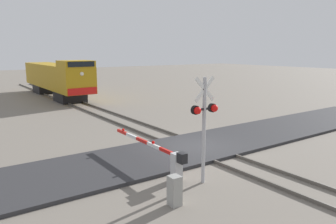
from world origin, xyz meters
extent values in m
plane|color=slate|center=(0.00, 0.00, 0.00)|extent=(160.00, 160.00, 0.00)
cube|color=#59544C|center=(-0.72, 0.00, 0.07)|extent=(0.08, 80.00, 0.15)
cube|color=#59544C|center=(0.72, 0.00, 0.07)|extent=(0.08, 80.00, 0.15)
cube|color=#2D2D30|center=(0.00, 0.00, 0.08)|extent=(36.00, 4.53, 0.15)
cube|color=black|center=(0.00, 19.48, 0.53)|extent=(2.45, 3.20, 1.05)
cube|color=black|center=(0.00, 28.08, 0.53)|extent=(2.45, 3.20, 1.05)
cube|color=#B28414|center=(0.00, 23.78, 2.30)|extent=(2.88, 15.63, 2.50)
cube|color=#B28414|center=(0.00, 17.40, 3.84)|extent=(2.82, 2.87, 0.58)
cube|color=black|center=(0.00, 15.94, 3.84)|extent=(2.45, 0.06, 0.47)
cube|color=red|center=(0.00, 15.93, 1.40)|extent=(2.73, 0.08, 0.64)
sphere|color=#F2EACC|center=(0.00, 15.92, 2.99)|extent=(0.36, 0.36, 0.36)
cylinder|color=#ADADB2|center=(-2.62, -3.64, 2.06)|extent=(0.14, 0.14, 4.12)
cube|color=white|center=(-2.62, -3.64, 3.67)|extent=(0.95, 0.04, 0.95)
cube|color=white|center=(-2.62, -3.64, 3.67)|extent=(0.95, 0.04, 0.95)
cube|color=black|center=(-2.62, -3.64, 2.92)|extent=(1.04, 0.08, 0.08)
sphere|color=red|center=(-3.04, -3.74, 2.92)|extent=(0.28, 0.28, 0.28)
sphere|color=red|center=(-2.20, -3.74, 2.92)|extent=(0.28, 0.28, 0.28)
cylinder|color=black|center=(-3.04, -3.62, 2.92)|extent=(0.34, 0.14, 0.34)
cylinder|color=black|center=(-2.20, -3.62, 2.92)|extent=(0.34, 0.14, 0.34)
cube|color=silver|center=(-3.32, -2.86, 0.56)|extent=(0.36, 0.36, 1.12)
cube|color=black|center=(-3.32, -3.21, 1.02)|extent=(0.28, 0.36, 0.40)
cube|color=red|center=(-3.32, -2.17, 1.02)|extent=(0.10, 0.98, 0.14)
cube|color=white|center=(-3.32, -1.20, 1.02)|extent=(0.10, 0.98, 0.14)
cube|color=red|center=(-3.32, -0.22, 1.02)|extent=(0.10, 0.98, 0.14)
cube|color=white|center=(-3.32, 0.76, 1.02)|extent=(0.10, 0.98, 0.14)
cube|color=red|center=(-3.32, 1.74, 1.02)|extent=(0.10, 0.98, 0.14)
sphere|color=red|center=(-3.32, -1.15, 1.16)|extent=(0.14, 0.14, 0.14)
sphere|color=red|center=(-3.32, 1.64, 1.16)|extent=(0.14, 0.14, 0.14)
cube|color=#999993|center=(-4.66, -4.56, 0.51)|extent=(0.38, 0.39, 1.03)
camera|label=1|loc=(-10.70, -12.76, 5.10)|focal=35.10mm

